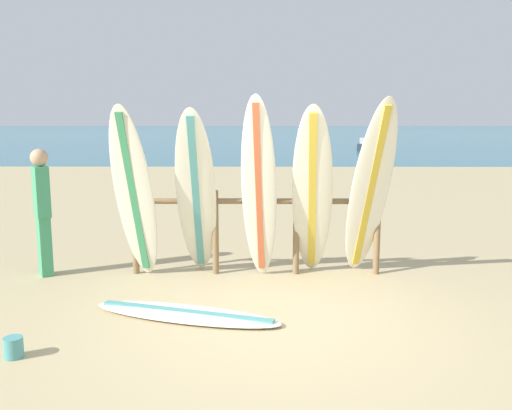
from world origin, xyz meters
name	(u,v)px	position (x,y,z in m)	size (l,w,h in m)	color
ground_plane	(278,327)	(0.00, 0.00, 0.00)	(120.00, 120.00, 0.00)	tan
ocean_water	(262,134)	(0.00, 58.00, 0.00)	(120.00, 80.00, 0.01)	teal
surfboard_rack	(256,221)	(-0.26, 1.99, 0.76)	(3.50, 0.09, 1.19)	olive
surfboard_leaning_far_left	(134,194)	(-1.86, 1.62, 1.19)	(0.69, 0.91, 2.38)	silver
surfboard_leaning_left	(196,195)	(-1.05, 1.73, 1.17)	(0.54, 1.11, 2.34)	silver
surfboard_leaning_center_left	(259,191)	(-0.21, 1.58, 1.25)	(0.55, 0.92, 2.49)	silver
surfboard_leaning_center	(312,194)	(0.50, 1.66, 1.19)	(0.66, 1.24, 2.37)	silver
surfboard_leaning_center_right	(370,191)	(1.26, 1.68, 1.23)	(0.70, 1.26, 2.47)	white
surfboard_lying_on_sand	(186,314)	(-1.02, 0.29, 0.03)	(2.28, 1.17, 0.08)	white
beachgoer_standing	(42,207)	(-3.20, 1.89, 0.98)	(0.31, 0.34, 1.77)	#3F9966
small_boat_offshore	(364,145)	(6.47, 29.95, 0.26)	(1.28, 2.32, 0.71)	#333842
sand_bucket	(14,347)	(-2.49, -0.76, 0.10)	(0.18, 0.18, 0.20)	teal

